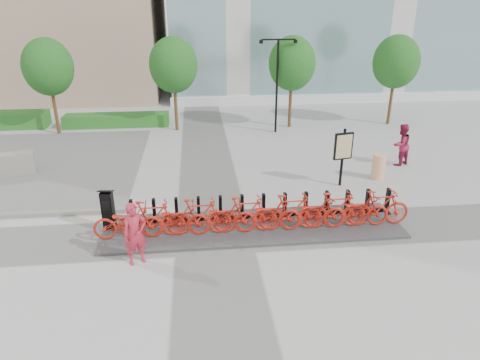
{
  "coord_description": "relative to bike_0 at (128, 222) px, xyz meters",
  "views": [
    {
      "loc": [
        -0.4,
        -11.8,
        6.87
      ],
      "look_at": [
        1.0,
        1.5,
        1.2
      ],
      "focal_mm": 32.0,
      "sensor_mm": 36.0,
      "label": 1
    }
  ],
  "objects": [
    {
      "name": "dock_rail_posts",
      "position": [
        4.32,
        0.82,
        -0.12
      ],
      "size": [
        8.74,
        0.5,
        0.85
      ],
      "primitive_type": null,
      "color": "black",
      "rests_on": "dock_pad"
    },
    {
      "name": "dock_pad",
      "position": [
        3.9,
        0.35,
        -0.59
      ],
      "size": [
        9.6,
        2.4,
        0.08
      ],
      "primitive_type": "cube",
      "color": "#3F3F40",
      "rests_on": "ground"
    },
    {
      "name": "bike_8",
      "position": [
        5.76,
        0.0,
        0.0
      ],
      "size": [
        2.09,
        0.73,
        1.1
      ],
      "primitive_type": "imported",
      "rotation": [
        0.0,
        0.0,
        1.57
      ],
      "color": "#B01F13",
      "rests_on": "dock_pad"
    },
    {
      "name": "bike_4",
      "position": [
        2.88,
        0.0,
        0.0
      ],
      "size": [
        2.09,
        0.73,
        1.1
      ],
      "primitive_type": "imported",
      "rotation": [
        0.0,
        0.0,
        1.57
      ],
      "color": "#B01F13",
      "rests_on": "dock_pad"
    },
    {
      "name": "tree_1",
      "position": [
        1.1,
        12.05,
        2.96
      ],
      "size": [
        2.6,
        2.6,
        5.1
      ],
      "color": "brown",
      "rests_on": "ground"
    },
    {
      "name": "bike_6",
      "position": [
        4.32,
        0.0,
        0.0
      ],
      "size": [
        2.09,
        0.73,
        1.1
      ],
      "primitive_type": "imported",
      "rotation": [
        0.0,
        0.0,
        1.57
      ],
      "color": "#B01F13",
      "rests_on": "dock_pad"
    },
    {
      "name": "bike_9",
      "position": [
        6.48,
        0.0,
        0.06
      ],
      "size": [
        2.03,
        0.57,
        1.22
      ],
      "primitive_type": "imported",
      "rotation": [
        0.0,
        0.0,
        1.57
      ],
      "color": "#B01F13",
      "rests_on": "dock_pad"
    },
    {
      "name": "hedge_b",
      "position": [
        -2.4,
        13.25,
        -0.28
      ],
      "size": [
        6.0,
        1.2,
        0.7
      ],
      "primitive_type": "cube",
      "color": "#1C6521",
      "rests_on": "ground"
    },
    {
      "name": "worker_red",
      "position": [
        0.4,
        -1.26,
        0.28
      ],
      "size": [
        0.79,
        0.68,
        1.83
      ],
      "primitive_type": "imported",
      "rotation": [
        0.0,
        0.0,
        0.43
      ],
      "color": "#AF2135",
      "rests_on": "ground"
    },
    {
      "name": "ground",
      "position": [
        2.6,
        0.05,
        -0.63
      ],
      "size": [
        120.0,
        120.0,
        0.0
      ],
      "primitive_type": "plane",
      "color": "#9E9E9B"
    },
    {
      "name": "map_sign",
      "position": [
        7.81,
        3.42,
        0.92
      ],
      "size": [
        0.77,
        0.27,
        2.34
      ],
      "rotation": [
        0.0,
        0.0,
        0.2
      ],
      "color": "black",
      "rests_on": "ground"
    },
    {
      "name": "jersey_barrier",
      "position": [
        -5.91,
        5.96,
        -0.17
      ],
      "size": [
        2.46,
        1.25,
        0.92
      ],
      "primitive_type": "cube",
      "rotation": [
        0.0,
        0.0,
        0.27
      ],
      "color": "gray",
      "rests_on": "ground"
    },
    {
      "name": "tree_0",
      "position": [
        -5.4,
        12.05,
        2.96
      ],
      "size": [
        2.6,
        2.6,
        5.1
      ],
      "color": "brown",
      "rests_on": "ground"
    },
    {
      "name": "construction_barrel",
      "position": [
        9.58,
        3.94,
        -0.11
      ],
      "size": [
        0.67,
        0.67,
        1.04
      ],
      "primitive_type": "cylinder",
      "rotation": [
        0.0,
        0.0,
        -0.29
      ],
      "color": "orange",
      "rests_on": "ground"
    },
    {
      "name": "tree_3",
      "position": [
        13.6,
        12.05,
        2.96
      ],
      "size": [
        2.6,
        2.6,
        5.1
      ],
      "color": "brown",
      "rests_on": "ground"
    },
    {
      "name": "bike_2",
      "position": [
        1.44,
        0.0,
        0.0
      ],
      "size": [
        2.09,
        0.73,
        1.1
      ],
      "primitive_type": "imported",
      "rotation": [
        0.0,
        0.0,
        1.57
      ],
      "color": "#B01F13",
      "rests_on": "dock_pad"
    },
    {
      "name": "bike_5",
      "position": [
        3.6,
        0.0,
        0.06
      ],
      "size": [
        2.03,
        0.57,
        1.22
      ],
      "primitive_type": "imported",
      "rotation": [
        0.0,
        0.0,
        1.57
      ],
      "color": "#B01F13",
      "rests_on": "dock_pad"
    },
    {
      "name": "bike_1",
      "position": [
        0.72,
        0.0,
        0.06
      ],
      "size": [
        2.03,
        0.57,
        1.22
      ],
      "primitive_type": "imported",
      "rotation": [
        0.0,
        0.0,
        1.57
      ],
      "color": "#B01F13",
      "rests_on": "dock_pad"
    },
    {
      "name": "bike_0",
      "position": [
        0.0,
        0.0,
        0.0
      ],
      "size": [
        2.09,
        0.73,
        1.1
      ],
      "primitive_type": "imported",
      "rotation": [
        0.0,
        0.0,
        1.57
      ],
      "color": "#B01F13",
      "rests_on": "dock_pad"
    },
    {
      "name": "streetlamp",
      "position": [
        6.6,
        11.05,
        2.5
      ],
      "size": [
        2.0,
        0.2,
        5.0
      ],
      "color": "black",
      "rests_on": "ground"
    },
    {
      "name": "bike_3",
      "position": [
        2.16,
        0.0,
        0.06
      ],
      "size": [
        2.03,
        0.57,
        1.22
      ],
      "primitive_type": "imported",
      "rotation": [
        0.0,
        0.0,
        1.57
      ],
      "color": "#B01F13",
      "rests_on": "dock_pad"
    },
    {
      "name": "pedestrian",
      "position": [
        11.17,
        5.39,
        0.31
      ],
      "size": [
        1.13,
        1.04,
        1.88
      ],
      "primitive_type": "imported",
      "rotation": [
        0.0,
        0.0,
        3.59
      ],
      "color": "maroon",
      "rests_on": "ground"
    },
    {
      "name": "tree_2",
      "position": [
        7.6,
        12.05,
        2.96
      ],
      "size": [
        2.6,
        2.6,
        5.1
      ],
      "color": "brown",
      "rests_on": "ground"
    },
    {
      "name": "bike_11",
      "position": [
        7.92,
        0.0,
        0.06
      ],
      "size": [
        2.03,
        0.57,
        1.22
      ],
      "primitive_type": "imported",
      "rotation": [
        0.0,
        0.0,
        1.57
      ],
      "color": "#B01F13",
      "rests_on": "dock_pad"
    },
    {
      "name": "kiosk",
      "position": [
        -0.69,
        0.67,
        0.12
      ],
      "size": [
        0.46,
        0.4,
        1.39
      ],
      "rotation": [
        0.0,
        0.0,
        -0.11
      ],
      "color": "black",
      "rests_on": "dock_pad"
    },
    {
      "name": "bike_7",
      "position": [
        5.04,
        0.0,
        0.06
      ],
      "size": [
        2.03,
        0.57,
        1.22
      ],
      "primitive_type": "imported",
      "rotation": [
        0.0,
        0.0,
        1.57
      ],
      "color": "#B01F13",
      "rests_on": "dock_pad"
    },
    {
      "name": "bike_10",
      "position": [
        7.2,
        0.0,
        0.0
      ],
      "size": [
        2.09,
        0.73,
        1.1
      ],
      "primitive_type": "imported",
      "rotation": [
        0.0,
        0.0,
        1.57
      ],
      "color": "#B01F13",
      "rests_on": "dock_pad"
    }
  ]
}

